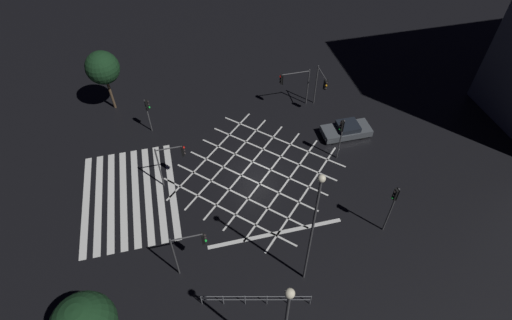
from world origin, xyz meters
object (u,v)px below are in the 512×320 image
object	(u,v)px
traffic_light_median_north	(341,132)
waiting_car	(346,130)
traffic_light_sw_cross	(148,109)
traffic_light_nw_cross	(293,81)
street_lamp_east	(313,223)
traffic_light_nw_main	(321,84)
street_tree_near	(102,68)
traffic_light_se_cross	(191,246)
traffic_light_ne_cross	(393,202)
traffic_light_median_south	(172,157)

from	to	relation	value
traffic_light_median_north	waiting_car	distance (m)	3.76
traffic_light_sw_cross	traffic_light_nw_cross	bearing A→B (deg)	1.71
street_lamp_east	traffic_light_sw_cross	bearing A→B (deg)	-152.70
traffic_light_sw_cross	street_lamp_east	bearing A→B (deg)	-62.70
traffic_light_nw_main	street_tree_near	bearing A→B (deg)	-105.00
traffic_light_se_cross	waiting_car	bearing A→B (deg)	33.81
traffic_light_se_cross	traffic_light_median_north	size ratio (longest dim) A/B	1.00
traffic_light_ne_cross	waiting_car	distance (m)	10.08
traffic_light_nw_cross	traffic_light_nw_main	bearing A→B (deg)	151.17
traffic_light_median_south	street_tree_near	distance (m)	11.63
traffic_light_median_south	waiting_car	bearing A→B (deg)	7.60
traffic_light_nw_main	traffic_light_se_cross	world-z (taller)	traffic_light_nw_main
street_tree_near	traffic_light_ne_cross	bearing A→B (deg)	44.66
traffic_light_nw_cross	traffic_light_se_cross	distance (m)	18.17
traffic_light_nw_cross	waiting_car	world-z (taller)	traffic_light_nw_cross
traffic_light_nw_cross	street_tree_near	world-z (taller)	street_tree_near
traffic_light_se_cross	street_tree_near	xyz separation A→B (m)	(-18.17, -5.02, 1.39)
traffic_light_median_south	traffic_light_nw_cross	bearing A→B (deg)	31.55
traffic_light_se_cross	traffic_light_median_north	bearing A→B (deg)	30.08
traffic_light_nw_main	waiting_car	size ratio (longest dim) A/B	0.97
traffic_light_median_north	traffic_light_ne_cross	bearing A→B (deg)	94.22
traffic_light_nw_main	street_lamp_east	size ratio (longest dim) A/B	0.41
traffic_light_nw_cross	waiting_car	xyz separation A→B (m)	(4.95, 3.40, -2.18)
traffic_light_median_south	waiting_car	size ratio (longest dim) A/B	0.94
traffic_light_sw_cross	traffic_light_nw_main	distance (m)	14.97
traffic_light_nw_main	traffic_light_median_south	distance (m)	14.61
traffic_light_ne_cross	street_tree_near	world-z (taller)	street_tree_near
traffic_light_nw_main	waiting_car	world-z (taller)	traffic_light_nw_main
traffic_light_se_cross	traffic_light_median_north	distance (m)	14.41
traffic_light_sw_cross	traffic_light_median_north	world-z (taller)	traffic_light_median_north
traffic_light_se_cross	traffic_light_median_south	xyz separation A→B (m)	(-7.63, -0.34, -0.06)
street_lamp_east	traffic_light_median_south	bearing A→B (deg)	-144.64
street_lamp_east	waiting_car	bearing A→B (deg)	146.67
waiting_car	traffic_light_median_north	bearing A→B (deg)	52.07
street_lamp_east	traffic_light_ne_cross	bearing A→B (deg)	107.96
traffic_light_sw_cross	traffic_light_median_north	size ratio (longest dim) A/B	0.83
traffic_light_median_north	traffic_light_ne_cross	world-z (taller)	traffic_light_ne_cross
traffic_light_median_south	traffic_light_ne_cross	xyz separation A→B (m)	(7.69, 13.35, 0.33)
street_lamp_east	waiting_car	world-z (taller)	street_lamp_east
traffic_light_nw_main	traffic_light_median_north	bearing A→B (deg)	-6.06
traffic_light_nw_cross	traffic_light_median_south	size ratio (longest dim) A/B	0.95
traffic_light_sw_cross	street_tree_near	world-z (taller)	street_tree_near
traffic_light_sw_cross	street_tree_near	xyz separation A→B (m)	(-4.02, -3.20, 1.92)
traffic_light_median_south	street_tree_near	size ratio (longest dim) A/B	0.68
traffic_light_median_north	street_tree_near	xyz separation A→B (m)	(-10.95, -17.49, 1.44)
traffic_light_sw_cross	traffic_light_ne_cross	xyz separation A→B (m)	(14.22, 14.82, 0.80)
traffic_light_nw_main	traffic_light_se_cross	xyz separation A→B (m)	(13.32, -13.12, -0.06)
traffic_light_sw_cross	traffic_light_median_south	size ratio (longest dim) A/B	0.85
waiting_car	street_lamp_east	bearing A→B (deg)	56.67
traffic_light_se_cross	traffic_light_sw_cross	bearing A→B (deg)	97.31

